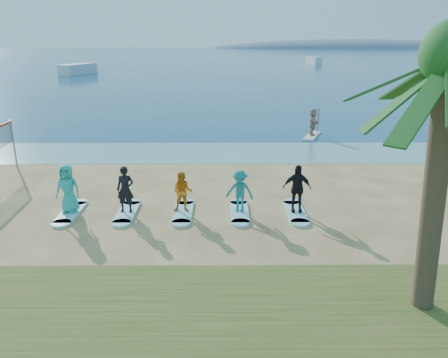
{
  "coord_description": "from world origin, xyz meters",
  "views": [
    {
      "loc": [
        1.11,
        -14.63,
        6.49
      ],
      "look_at": [
        1.24,
        2.0,
        1.1
      ],
      "focal_mm": 35.0,
      "sensor_mm": 36.0,
      "label": 1
    }
  ],
  "objects_px": {
    "surfboard_1": "(127,212)",
    "surfboard_2": "(183,212)",
    "surfboard_3": "(239,212)",
    "paddleboarder": "(313,122)",
    "surfboard_4": "(296,212)",
    "student_0": "(68,189)",
    "student_2": "(183,192)",
    "student_3": "(240,191)",
    "boat_offshore_a": "(78,74)",
    "paddleboard": "(312,136)",
    "student_1": "(125,189)",
    "student_4": "(297,188)",
    "surfboard_0": "(71,213)",
    "boat_offshore_b": "(313,64)"
  },
  "relations": [
    {
      "from": "surfboard_1",
      "to": "surfboard_2",
      "type": "height_order",
      "value": "same"
    },
    {
      "from": "paddleboard",
      "to": "student_3",
      "type": "relative_size",
      "value": 1.82
    },
    {
      "from": "surfboard_2",
      "to": "surfboard_1",
      "type": "bearing_deg",
      "value": 180.0
    },
    {
      "from": "student_1",
      "to": "paddleboard",
      "type": "bearing_deg",
      "value": 56.65
    },
    {
      "from": "boat_offshore_a",
      "to": "boat_offshore_b",
      "type": "bearing_deg",
      "value": 53.17
    },
    {
      "from": "boat_offshore_a",
      "to": "student_1",
      "type": "relative_size",
      "value": 4.63
    },
    {
      "from": "surfboard_3",
      "to": "student_0",
      "type": "bearing_deg",
      "value": -180.0
    },
    {
      "from": "paddleboard",
      "to": "student_1",
      "type": "distance_m",
      "value": 17.04
    },
    {
      "from": "student_2",
      "to": "paddleboarder",
      "type": "bearing_deg",
      "value": 64.02
    },
    {
      "from": "student_1",
      "to": "surfboard_1",
      "type": "bearing_deg",
      "value": 92.48
    },
    {
      "from": "boat_offshore_a",
      "to": "student_2",
      "type": "relative_size",
      "value": 5.29
    },
    {
      "from": "surfboard_0",
      "to": "surfboard_2",
      "type": "bearing_deg",
      "value": 0.0
    },
    {
      "from": "paddleboarder",
      "to": "student_4",
      "type": "height_order",
      "value": "student_4"
    },
    {
      "from": "student_3",
      "to": "student_1",
      "type": "bearing_deg",
      "value": -164.41
    },
    {
      "from": "surfboard_1",
      "to": "student_3",
      "type": "height_order",
      "value": "student_3"
    },
    {
      "from": "surfboard_1",
      "to": "student_4",
      "type": "distance_m",
      "value": 6.62
    },
    {
      "from": "surfboard_1",
      "to": "surfboard_2",
      "type": "xyz_separation_m",
      "value": [
        2.18,
        0.0,
        0.0
      ]
    },
    {
      "from": "surfboard_1",
      "to": "surfboard_3",
      "type": "relative_size",
      "value": 1.0
    },
    {
      "from": "paddleboarder",
      "to": "surfboard_4",
      "type": "bearing_deg",
      "value": 166.98
    },
    {
      "from": "boat_offshore_a",
      "to": "surfboard_0",
      "type": "relative_size",
      "value": 3.79
    },
    {
      "from": "boat_offshore_a",
      "to": "surfboard_2",
      "type": "relative_size",
      "value": 3.79
    },
    {
      "from": "surfboard_0",
      "to": "student_3",
      "type": "height_order",
      "value": "student_3"
    },
    {
      "from": "surfboard_1",
      "to": "student_2",
      "type": "height_order",
      "value": "student_2"
    },
    {
      "from": "student_3",
      "to": "surfboard_0",
      "type": "bearing_deg",
      "value": -164.41
    },
    {
      "from": "surfboard_1",
      "to": "student_3",
      "type": "distance_m",
      "value": 4.45
    },
    {
      "from": "student_2",
      "to": "surfboard_0",
      "type": "bearing_deg",
      "value": -176.57
    },
    {
      "from": "surfboard_2",
      "to": "surfboard_4",
      "type": "bearing_deg",
      "value": 0.0
    },
    {
      "from": "paddleboard",
      "to": "surfboard_0",
      "type": "xyz_separation_m",
      "value": [
        -12.14,
        -13.79,
        -0.01
      ]
    },
    {
      "from": "student_1",
      "to": "student_2",
      "type": "relative_size",
      "value": 1.14
    },
    {
      "from": "student_1",
      "to": "student_4",
      "type": "distance_m",
      "value": 6.55
    },
    {
      "from": "student_2",
      "to": "surfboard_3",
      "type": "distance_m",
      "value": 2.34
    },
    {
      "from": "student_3",
      "to": "student_4",
      "type": "distance_m",
      "value": 2.19
    },
    {
      "from": "boat_offshore_a",
      "to": "student_1",
      "type": "height_order",
      "value": "student_1"
    },
    {
      "from": "paddleboard",
      "to": "student_1",
      "type": "bearing_deg",
      "value": -103.93
    },
    {
      "from": "boat_offshore_a",
      "to": "surfboard_2",
      "type": "xyz_separation_m",
      "value": [
        25.32,
        -68.64,
        0.04
      ]
    },
    {
      "from": "student_0",
      "to": "surfboard_4",
      "type": "distance_m",
      "value": 8.79
    },
    {
      "from": "surfboard_4",
      "to": "surfboard_0",
      "type": "bearing_deg",
      "value": 180.0
    },
    {
      "from": "paddleboard",
      "to": "student_2",
      "type": "relative_size",
      "value": 1.9
    },
    {
      "from": "surfboard_4",
      "to": "paddleboarder",
      "type": "bearing_deg",
      "value": 76.12
    },
    {
      "from": "surfboard_3",
      "to": "paddleboarder",
      "type": "bearing_deg",
      "value": 67.94
    },
    {
      "from": "surfboard_4",
      "to": "student_4",
      "type": "distance_m",
      "value": 0.97
    },
    {
      "from": "student_2",
      "to": "surfboard_3",
      "type": "xyz_separation_m",
      "value": [
        2.18,
        0.0,
        -0.83
      ]
    },
    {
      "from": "boat_offshore_b",
      "to": "surfboard_4",
      "type": "distance_m",
      "value": 103.86
    },
    {
      "from": "surfboard_0",
      "to": "student_1",
      "type": "xyz_separation_m",
      "value": [
        2.18,
        -0.0,
        0.94
      ]
    },
    {
      "from": "boat_offshore_b",
      "to": "surfboard_3",
      "type": "distance_m",
      "value": 104.33
    },
    {
      "from": "surfboard_1",
      "to": "student_3",
      "type": "bearing_deg",
      "value": -0.0
    },
    {
      "from": "student_2",
      "to": "student_3",
      "type": "relative_size",
      "value": 0.96
    },
    {
      "from": "paddleboarder",
      "to": "surfboard_3",
      "type": "bearing_deg",
      "value": 158.8
    },
    {
      "from": "paddleboarder",
      "to": "surfboard_1",
      "type": "xyz_separation_m",
      "value": [
        -9.96,
        -13.79,
        -0.97
      ]
    },
    {
      "from": "paddleboarder",
      "to": "paddleboard",
      "type": "bearing_deg",
      "value": 0.0
    }
  ]
}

